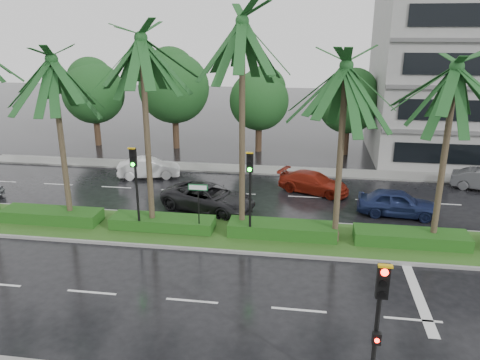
# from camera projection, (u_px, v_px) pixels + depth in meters

# --- Properties ---
(ground) EXTENTS (120.00, 120.00, 0.00)m
(ground) POSITION_uv_depth(u_px,v_px,m) (218.00, 243.00, 22.28)
(ground) COLOR black
(ground) RESTS_ON ground
(far_sidewalk) EXTENTS (40.00, 2.00, 0.12)m
(far_sidewalk) POSITION_uv_depth(u_px,v_px,m) (250.00, 169.00, 33.53)
(far_sidewalk) COLOR slate
(far_sidewalk) RESTS_ON ground
(median) EXTENTS (36.00, 4.00, 0.15)m
(median) POSITION_uv_depth(u_px,v_px,m) (221.00, 233.00, 23.20)
(median) COLOR gray
(median) RESTS_ON ground
(hedge) EXTENTS (35.20, 1.40, 0.60)m
(hedge) POSITION_uv_depth(u_px,v_px,m) (221.00, 226.00, 23.08)
(hedge) COLOR #214E16
(hedge) RESTS_ON median
(lane_markings) EXTENTS (34.00, 13.06, 0.01)m
(lane_markings) POSITION_uv_depth(u_px,v_px,m) (281.00, 251.00, 21.45)
(lane_markings) COLOR silver
(lane_markings) RESTS_ON ground
(palm_row) EXTENTS (26.30, 4.20, 10.70)m
(palm_row) POSITION_uv_depth(u_px,v_px,m) (192.00, 63.00, 20.83)
(palm_row) COLOR #3D3123
(palm_row) RESTS_ON median
(signal_near) EXTENTS (0.34, 0.45, 4.36)m
(signal_near) POSITION_uv_depth(u_px,v_px,m) (377.00, 331.00, 11.83)
(signal_near) COLOR black
(signal_near) RESTS_ON near_sidewalk
(signal_median_left) EXTENTS (0.34, 0.42, 4.36)m
(signal_median_left) POSITION_uv_depth(u_px,v_px,m) (135.00, 178.00, 22.19)
(signal_median_left) COLOR black
(signal_median_left) RESTS_ON median
(signal_median_right) EXTENTS (0.34, 0.42, 4.36)m
(signal_median_right) POSITION_uv_depth(u_px,v_px,m) (250.00, 183.00, 21.41)
(signal_median_right) COLOR black
(signal_median_right) RESTS_ON median
(street_sign) EXTENTS (0.95, 0.09, 2.60)m
(street_sign) POSITION_uv_depth(u_px,v_px,m) (198.00, 197.00, 22.21)
(street_sign) COLOR black
(street_sign) RESTS_ON median
(bg_trees) EXTENTS (32.99, 5.76, 8.32)m
(bg_trees) POSITION_uv_depth(u_px,v_px,m) (241.00, 92.00, 37.51)
(bg_trees) COLOR #392719
(bg_trees) RESTS_ON ground
(car_white) EXTENTS (2.42, 4.36, 1.36)m
(car_white) POSITION_uv_depth(u_px,v_px,m) (149.00, 168.00, 31.76)
(car_white) COLOR silver
(car_white) RESTS_ON ground
(car_darkgrey) EXTENTS (4.08, 5.83, 1.48)m
(car_darkgrey) POSITION_uv_depth(u_px,v_px,m) (209.00, 198.00, 26.06)
(car_darkgrey) COLOR black
(car_darkgrey) RESTS_ON ground
(car_red) EXTENTS (3.28, 4.74, 1.28)m
(car_red) POSITION_uv_depth(u_px,v_px,m) (314.00, 183.00, 28.90)
(car_red) COLOR maroon
(car_red) RESTS_ON ground
(car_blue) EXTENTS (2.11, 4.40, 1.45)m
(car_blue) POSITION_uv_depth(u_px,v_px,m) (397.00, 203.00, 25.34)
(car_blue) COLOR navy
(car_blue) RESTS_ON ground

